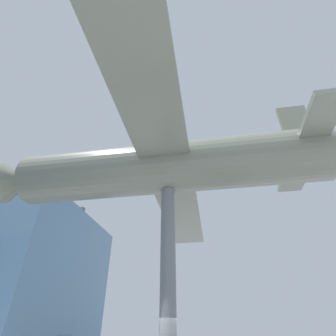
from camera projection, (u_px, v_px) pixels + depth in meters
support_pylon_central at (168, 287)px, 7.83m from camera, size 0.49×0.49×6.62m
suspended_airplane at (161, 168)px, 10.28m from camera, size 17.93×13.37×3.45m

